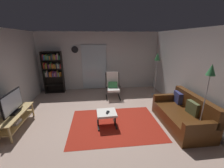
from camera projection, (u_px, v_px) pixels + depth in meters
name	position (u px, v px, depth m)	size (l,w,h in m)	color
ground_plane	(103.00, 121.00, 4.20)	(7.02, 7.02, 0.00)	tan
wall_back	(99.00, 62.00, 6.54)	(5.60, 0.06, 2.60)	silver
wall_right	(196.00, 76.00, 4.10)	(0.06, 6.00, 2.60)	silver
glass_door_panel	(94.00, 67.00, 6.53)	(1.10, 0.01, 2.00)	silver
area_rug	(115.00, 124.00, 4.05)	(2.47, 1.82, 0.01)	#A32618
tv_stand	(15.00, 118.00, 3.77)	(0.44, 1.35, 0.46)	tan
television	(12.00, 103.00, 3.66)	(0.20, 0.89, 0.59)	black
bookshelf_near_tv	(53.00, 69.00, 6.13)	(0.81, 0.30, 1.80)	black
leather_sofa	(183.00, 115.00, 3.94)	(0.91, 1.75, 0.86)	#532E12
lounge_armchair	(113.00, 85.00, 5.77)	(0.57, 0.66, 1.02)	black
ottoman	(107.00, 114.00, 3.90)	(0.54, 0.50, 0.41)	white
tv_remote	(108.00, 113.00, 3.82)	(0.04, 0.14, 0.02)	black
cell_phone	(108.00, 112.00, 3.86)	(0.07, 0.14, 0.01)	black
floor_lamp_by_sofa	(209.00, 80.00, 3.07)	(0.22, 0.22, 1.81)	#A5A5AD
floor_lamp_by_shelf	(157.00, 60.00, 5.71)	(0.22, 0.22, 1.77)	#A5A5AD
wall_clock	(75.00, 50.00, 6.19)	(0.29, 0.03, 0.29)	silver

